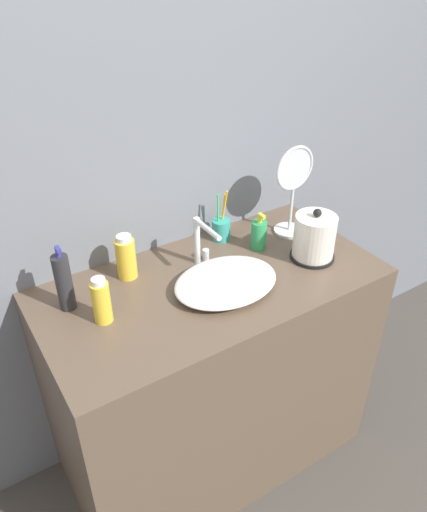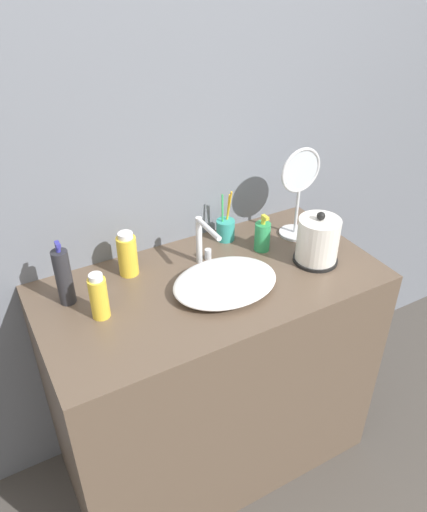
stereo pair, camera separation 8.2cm
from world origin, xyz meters
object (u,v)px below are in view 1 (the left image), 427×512
at_px(toothbrush_cup, 221,229).
at_px(vanity_mirror, 293,186).
at_px(hand_cream_bottle, 259,235).
at_px(faucet, 201,240).
at_px(electric_kettle, 314,239).
at_px(lotion_bottle, 64,282).
at_px(mouthwash_bottle, 126,257).
at_px(shampoo_bottle, 101,301).

distance_m(toothbrush_cup, vanity_mirror, 0.31).
relative_size(toothbrush_cup, hand_cream_bottle, 1.41).
relative_size(faucet, toothbrush_cup, 0.88).
distance_m(toothbrush_cup, hand_cream_bottle, 0.15).
bearing_deg(electric_kettle, faucet, 153.82).
height_order(toothbrush_cup, hand_cream_bottle, toothbrush_cup).
bearing_deg(lotion_bottle, electric_kettle, -13.38).
bearing_deg(vanity_mirror, hand_cream_bottle, -170.29).
xyz_separation_m(faucet, vanity_mirror, (0.40, 0.01, 0.09)).
bearing_deg(mouthwash_bottle, hand_cream_bottle, -11.20).
bearing_deg(faucet, hand_cream_bottle, -4.78).
bearing_deg(faucet, electric_kettle, -26.18).
bearing_deg(shampoo_bottle, lotion_bottle, 120.59).
xyz_separation_m(faucet, hand_cream_bottle, (0.23, -0.02, -0.05)).
xyz_separation_m(faucet, lotion_bottle, (-0.47, 0.02, -0.01)).
distance_m(lotion_bottle, vanity_mirror, 0.88).
distance_m(faucet, lotion_bottle, 0.47).
distance_m(electric_kettle, lotion_bottle, 0.85).
distance_m(toothbrush_cup, lotion_bottle, 0.63).
distance_m(electric_kettle, hand_cream_bottle, 0.20).
bearing_deg(lotion_bottle, faucet, -2.66).
bearing_deg(mouthwash_bottle, toothbrush_cup, 4.76).
relative_size(faucet, hand_cream_bottle, 1.23).
distance_m(mouthwash_bottle, vanity_mirror, 0.67).
bearing_deg(lotion_bottle, vanity_mirror, -0.79).
height_order(electric_kettle, lotion_bottle, lotion_bottle).
relative_size(lotion_bottle, shampoo_bottle, 1.46).
relative_size(faucet, electric_kettle, 0.91).
distance_m(faucet, electric_kettle, 0.40).
relative_size(shampoo_bottle, vanity_mirror, 0.44).
bearing_deg(lotion_bottle, hand_cream_bottle, -3.36).
bearing_deg(vanity_mirror, electric_kettle, -104.56).
xyz_separation_m(electric_kettle, vanity_mirror, (0.05, 0.19, 0.12)).
bearing_deg(mouthwash_bottle, electric_kettle, -22.55).
height_order(shampoo_bottle, vanity_mirror, vanity_mirror).
relative_size(faucet, lotion_bottle, 0.79).
height_order(toothbrush_cup, mouthwash_bottle, toothbrush_cup).
xyz_separation_m(lotion_bottle, vanity_mirror, (0.88, -0.01, 0.10)).
height_order(mouthwash_bottle, hand_cream_bottle, mouthwash_bottle).
height_order(electric_kettle, hand_cream_bottle, electric_kettle).
xyz_separation_m(electric_kettle, toothbrush_cup, (-0.20, 0.28, -0.03)).
bearing_deg(hand_cream_bottle, mouthwash_bottle, 168.80).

